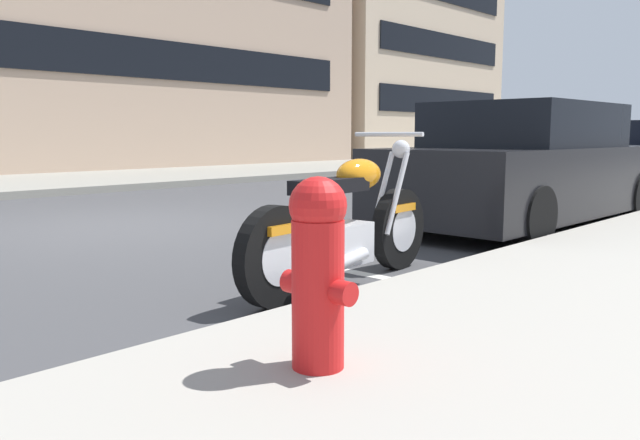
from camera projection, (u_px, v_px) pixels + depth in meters
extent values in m
plane|color=#3D3D3F|center=(119.00, 227.00, 7.71)|extent=(260.00, 260.00, 0.00)
cube|color=gray|center=(345.00, 166.00, 20.99)|extent=(120.00, 5.00, 0.14)
cube|color=silver|center=(354.00, 272.00, 5.18)|extent=(0.12, 2.20, 0.01)
cylinder|color=black|center=(398.00, 229.00, 5.30)|extent=(0.68, 0.17, 0.67)
cylinder|color=silver|center=(398.00, 229.00, 5.30)|extent=(0.38, 0.15, 0.37)
cylinder|color=black|center=(275.00, 257.00, 4.09)|extent=(0.68, 0.17, 0.67)
cylinder|color=silver|center=(275.00, 257.00, 4.09)|extent=(0.38, 0.15, 0.37)
cube|color=silver|center=(345.00, 243.00, 4.70)|extent=(0.42, 0.30, 0.30)
cube|color=black|center=(330.00, 186.00, 4.50)|extent=(0.70, 0.28, 0.10)
ellipsoid|color=orange|center=(359.00, 175.00, 4.77)|extent=(0.50, 0.29, 0.24)
cube|color=orange|center=(280.00, 228.00, 4.11)|extent=(0.38, 0.21, 0.06)
cube|color=orange|center=(398.00, 207.00, 5.26)|extent=(0.33, 0.19, 0.06)
cylinder|color=silver|center=(382.00, 192.00, 5.18)|extent=(0.34, 0.08, 0.65)
cylinder|color=silver|center=(397.00, 193.00, 5.10)|extent=(0.34, 0.08, 0.65)
cylinder|color=silver|center=(388.00, 134.00, 5.05)|extent=(0.10, 0.62, 0.04)
sphere|color=silver|center=(401.00, 149.00, 5.23)|extent=(0.15, 0.15, 0.15)
cylinder|color=silver|center=(336.00, 266.00, 4.39)|extent=(0.71, 0.16, 0.16)
cube|color=black|center=(526.00, 180.00, 7.84)|extent=(4.46, 1.86, 0.80)
cube|color=black|center=(526.00, 125.00, 7.71)|extent=(2.29, 1.68, 0.52)
cylinder|color=black|center=(519.00, 189.00, 9.48)|extent=(0.62, 0.23, 0.62)
cylinder|color=black|center=(635.00, 196.00, 8.35)|extent=(0.62, 0.23, 0.62)
cylinder|color=black|center=(400.00, 204.00, 7.40)|extent=(0.62, 0.23, 0.62)
cylinder|color=black|center=(533.00, 217.00, 6.27)|extent=(0.62, 0.23, 0.62)
cylinder|color=black|center=(618.00, 179.00, 11.44)|extent=(0.63, 0.25, 0.62)
cylinder|color=red|center=(318.00, 295.00, 2.65)|extent=(0.22, 0.22, 0.63)
sphere|color=red|center=(318.00, 206.00, 2.60)|extent=(0.24, 0.24, 0.24)
cylinder|color=red|center=(294.00, 282.00, 2.74)|extent=(0.10, 0.08, 0.10)
cylinder|color=red|center=(343.00, 293.00, 2.55)|extent=(0.10, 0.08, 0.10)
cube|color=black|center=(174.00, 61.00, 18.52)|extent=(13.43, 0.06, 1.10)
cube|color=beige|center=(358.00, 38.00, 31.94)|extent=(11.09, 9.99, 11.83)
cube|color=black|center=(443.00, 101.00, 28.97)|extent=(9.32, 0.06, 1.10)
cube|color=black|center=(444.00, 46.00, 28.64)|extent=(9.32, 0.06, 1.10)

